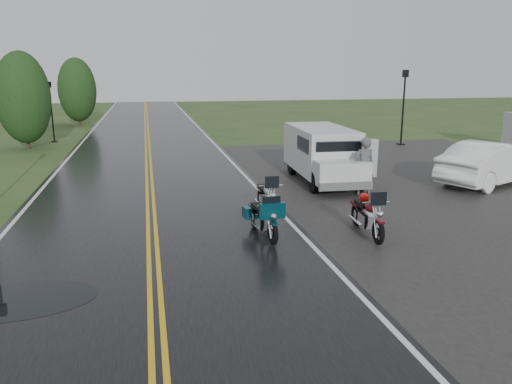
# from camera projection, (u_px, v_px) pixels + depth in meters

# --- Properties ---
(ground) EXTENTS (120.00, 120.00, 0.00)m
(ground) POSITION_uv_depth(u_px,v_px,m) (154.00, 262.00, 11.21)
(ground) COLOR #2D471E
(ground) RESTS_ON ground
(road) EXTENTS (8.00, 100.00, 0.04)m
(road) POSITION_uv_depth(u_px,v_px,m) (149.00, 174.00, 20.69)
(road) COLOR black
(road) RESTS_ON ground
(parking_pad) EXTENTS (14.00, 24.00, 0.03)m
(parking_pad) POSITION_uv_depth(u_px,v_px,m) (457.00, 188.00, 18.24)
(parking_pad) COLOR black
(parking_pad) RESTS_ON ground
(motorcycle_red) EXTENTS (0.97, 2.22, 1.28)m
(motorcycle_red) POSITION_uv_depth(u_px,v_px,m) (379.00, 222.00, 12.01)
(motorcycle_red) COLOR #4E0912
(motorcycle_red) RESTS_ON ground
(motorcycle_teal) EXTENTS (0.92, 2.09, 1.20)m
(motorcycle_teal) POSITION_uv_depth(u_px,v_px,m) (273.00, 224.00, 12.01)
(motorcycle_teal) COLOR #05303A
(motorcycle_teal) RESTS_ON ground
(motorcycle_silver) EXTENTS (0.85, 2.20, 1.29)m
(motorcycle_silver) POSITION_uv_depth(u_px,v_px,m) (273.00, 202.00, 13.76)
(motorcycle_silver) COLOR #AAACB1
(motorcycle_silver) RESTS_ON ground
(van_white) EXTENTS (2.26, 5.48, 2.12)m
(van_white) POSITION_uv_depth(u_px,v_px,m) (315.00, 164.00, 17.19)
(van_white) COLOR silver
(van_white) RESTS_ON ground
(person_at_van) EXTENTS (0.74, 0.51, 1.98)m
(person_at_van) POSITION_uv_depth(u_px,v_px,m) (364.00, 167.00, 16.98)
(person_at_van) COLOR #4F4E54
(person_at_van) RESTS_ON ground
(sedan_white) EXTENTS (5.14, 3.58, 1.61)m
(sedan_white) POSITION_uv_depth(u_px,v_px,m) (491.00, 164.00, 18.62)
(sedan_white) COLOR white
(sedan_white) RESTS_ON ground
(lamp_post_far_left) EXTENTS (0.31, 0.31, 3.61)m
(lamp_post_far_left) POSITION_uv_depth(u_px,v_px,m) (52.00, 112.00, 29.55)
(lamp_post_far_left) COLOR black
(lamp_post_far_left) RESTS_ON ground
(lamp_post_far_right) EXTENTS (0.37, 0.37, 4.28)m
(lamp_post_far_right) POSITION_uv_depth(u_px,v_px,m) (403.00, 108.00, 28.30)
(lamp_post_far_right) COLOR black
(lamp_post_far_right) RESTS_ON ground
(tree_left_mid) EXTENTS (2.86, 2.86, 4.47)m
(tree_left_mid) POSITION_uv_depth(u_px,v_px,m) (24.00, 108.00, 26.86)
(tree_left_mid) COLOR #1E3D19
(tree_left_mid) RESTS_ON ground
(tree_left_far) EXTENTS (2.88, 2.88, 4.43)m
(tree_left_far) POSITION_uv_depth(u_px,v_px,m) (78.00, 97.00, 38.58)
(tree_left_far) COLOR #1E3D19
(tree_left_far) RESTS_ON ground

